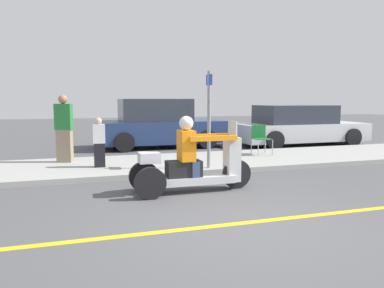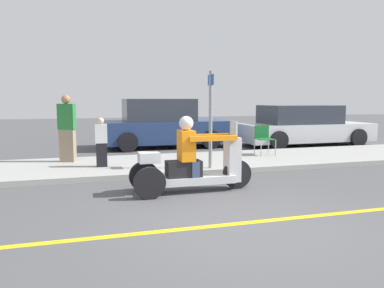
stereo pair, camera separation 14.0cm
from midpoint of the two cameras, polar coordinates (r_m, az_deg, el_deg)
name	(u,v)px [view 1 (the left image)]	position (r m, az deg, el deg)	size (l,w,h in m)	color
ground_plane	(239,224)	(5.25, 6.39, -11.98)	(60.00, 60.00, 0.00)	#4C4C4F
lane_stripe	(234,224)	(5.22, 5.66, -12.04)	(24.00, 0.12, 0.01)	gold
sidewalk_strip	(162,164)	(9.50, -4.95, -3.05)	(28.00, 2.80, 0.12)	#9E9E99
motorcycle_trike	(192,165)	(6.83, -0.57, -3.20)	(2.28, 0.69, 1.39)	black
spectator_near_curb	(99,143)	(8.93, -14.40, 0.10)	(0.27, 0.17, 1.15)	black
spectator_mid_group	(64,130)	(9.88, -19.30, 2.04)	(0.45, 0.35, 1.68)	gray
folding_chair_set_back	(260,137)	(10.85, 10.02, 1.11)	(0.47, 0.47, 0.82)	#A5A8AD
parked_car_lot_left	(159,125)	(13.21, -5.34, 2.91)	(4.34, 2.01, 1.70)	navy
parked_car_lot_right	(298,126)	(14.35, 15.63, 2.63)	(4.88, 2.06, 1.47)	silver
street_sign	(209,116)	(8.49, 2.13, 4.33)	(0.08, 0.36, 2.20)	gray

